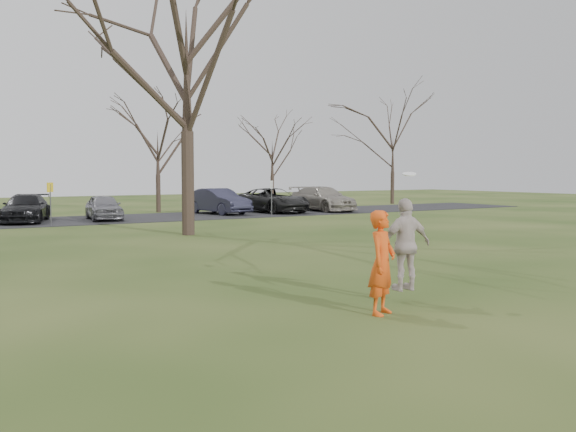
% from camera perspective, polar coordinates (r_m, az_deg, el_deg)
% --- Properties ---
extents(ground, '(120.00, 120.00, 0.00)m').
position_cam_1_polar(ground, '(12.07, 10.12, -8.26)').
color(ground, '#1E380F').
rests_on(ground, ground).
extents(parking_strip, '(62.00, 6.50, 0.04)m').
position_cam_1_polar(parking_strip, '(34.78, -18.48, -0.38)').
color(parking_strip, black).
rests_on(parking_strip, ground).
extents(player_defender, '(0.82, 0.72, 1.88)m').
position_cam_1_polar(player_defender, '(11.34, 8.57, -4.22)').
color(player_defender, '#E24A12').
rests_on(player_defender, ground).
extents(car_3, '(3.38, 5.20, 1.40)m').
position_cam_1_polar(car_3, '(34.31, -22.79, 0.66)').
color(car_3, black).
rests_on(car_3, parking_strip).
extents(car_4, '(2.03, 4.11, 1.35)m').
position_cam_1_polar(car_4, '(34.56, -16.43, 0.79)').
color(car_4, slate).
rests_on(car_4, parking_strip).
extents(car_5, '(2.54, 4.91, 1.54)m').
position_cam_1_polar(car_5, '(37.99, -6.34, 1.35)').
color(car_5, '#29293D').
rests_on(car_5, parking_strip).
extents(car_6, '(3.08, 5.70, 1.52)m').
position_cam_1_polar(car_6, '(39.32, -1.38, 1.45)').
color(car_6, black).
rests_on(car_6, parking_strip).
extents(car_7, '(2.31, 5.49, 1.58)m').
position_cam_1_polar(car_7, '(41.00, 3.21, 1.59)').
color(car_7, gray).
rests_on(car_7, parking_strip).
extents(catching_play, '(1.11, 0.59, 2.34)m').
position_cam_1_polar(catching_play, '(12.44, 10.70, -2.55)').
color(catching_play, beige).
rests_on(catching_play, ground).
extents(sign_yellow, '(0.35, 0.35, 2.08)m').
position_cam_1_polar(sign_yellow, '(31.36, -20.84, 1.73)').
color(sign_yellow, '#47474C').
rests_on(sign_yellow, ground).
extents(sign_white, '(0.35, 0.35, 2.08)m').
position_cam_1_polar(sign_white, '(35.62, -1.51, 2.23)').
color(sign_white, '#47474C').
rests_on(sign_white, ground).
extents(big_tree, '(9.00, 9.00, 14.00)m').
position_cam_1_polar(big_tree, '(26.14, -9.23, 13.75)').
color(big_tree, '#352821').
rests_on(big_tree, ground).
extents(small_tree_row, '(55.00, 5.90, 8.50)m').
position_cam_1_polar(small_tree_row, '(40.75, -14.20, 5.77)').
color(small_tree_row, '#352821').
rests_on(small_tree_row, ground).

